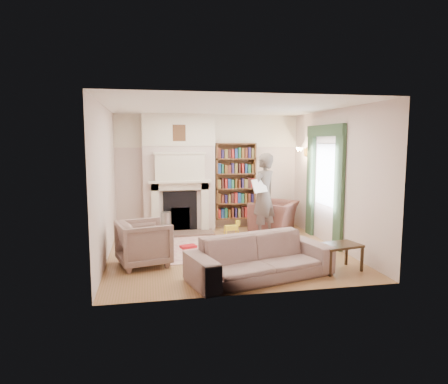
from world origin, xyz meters
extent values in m
plane|color=olive|center=(0.00, 0.00, 0.00)|extent=(4.50, 4.50, 0.00)
plane|color=white|center=(0.00, 0.00, 2.80)|extent=(4.50, 4.50, 0.00)
plane|color=beige|center=(0.00, 2.25, 1.40)|extent=(4.50, 0.00, 4.50)
plane|color=beige|center=(0.00, -2.25, 1.40)|extent=(4.50, 0.00, 4.50)
plane|color=beige|center=(-2.25, 0.00, 1.40)|extent=(0.00, 4.50, 4.50)
plane|color=beige|center=(2.25, 0.00, 1.40)|extent=(0.00, 4.50, 4.50)
cube|color=beige|center=(-0.75, 2.08, 1.40)|extent=(1.70, 0.35, 2.80)
cube|color=silver|center=(-0.75, 1.79, 1.22)|extent=(1.47, 0.24, 0.05)
cube|color=black|center=(-0.75, 1.88, 0.50)|extent=(0.80, 0.06, 0.96)
cube|color=silver|center=(-0.75, 1.81, 1.55)|extent=(1.15, 0.18, 0.62)
cube|color=brown|center=(0.65, 2.12, 1.18)|extent=(1.00, 0.24, 1.85)
cube|color=silver|center=(2.23, 0.40, 1.45)|extent=(0.02, 0.90, 1.30)
cube|color=#2D462D|center=(2.20, -0.30, 1.20)|extent=(0.07, 0.32, 2.40)
cube|color=#2D462D|center=(2.20, 1.10, 1.20)|extent=(0.07, 0.32, 2.40)
cube|color=#2D462D|center=(2.19, 0.40, 2.38)|extent=(0.09, 1.70, 0.24)
cube|color=beige|center=(0.03, 0.36, 0.01)|extent=(2.72, 2.18, 0.01)
imported|color=#522D2B|center=(1.48, 1.56, 0.36)|extent=(1.43, 1.46, 0.72)
imported|color=gray|center=(-1.58, -0.59, 0.39)|extent=(1.05, 1.03, 0.78)
imported|color=gray|center=(0.23, -1.60, 0.34)|extent=(2.45, 1.47, 0.67)
imported|color=#544A43|center=(1.03, 0.96, 0.95)|extent=(0.83, 0.77, 1.90)
cube|color=white|center=(0.88, 0.76, 1.20)|extent=(0.42, 0.34, 0.29)
cylinder|color=#96999D|center=(-1.10, 1.57, 0.28)|extent=(0.26, 0.26, 0.55)
cube|color=#E3C150|center=(-0.45, -0.24, 0.03)|extent=(0.45, 0.45, 0.03)
cube|color=red|center=(-0.72, 0.37, 0.04)|extent=(0.35, 0.28, 0.05)
cube|color=red|center=(0.59, -0.27, 0.02)|extent=(0.29, 0.27, 0.02)
cube|color=red|center=(0.40, -0.57, 0.02)|extent=(0.30, 0.30, 0.02)
cube|color=red|center=(0.15, -0.17, 0.02)|extent=(0.25, 0.19, 0.02)
cube|color=red|center=(0.09, -0.43, 0.02)|extent=(0.30, 0.27, 0.02)
camera|label=1|loc=(-1.49, -7.51, 2.15)|focal=32.00mm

